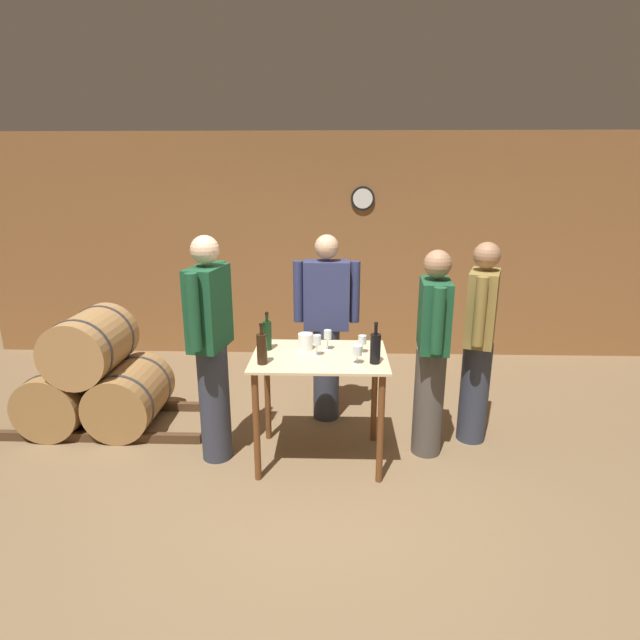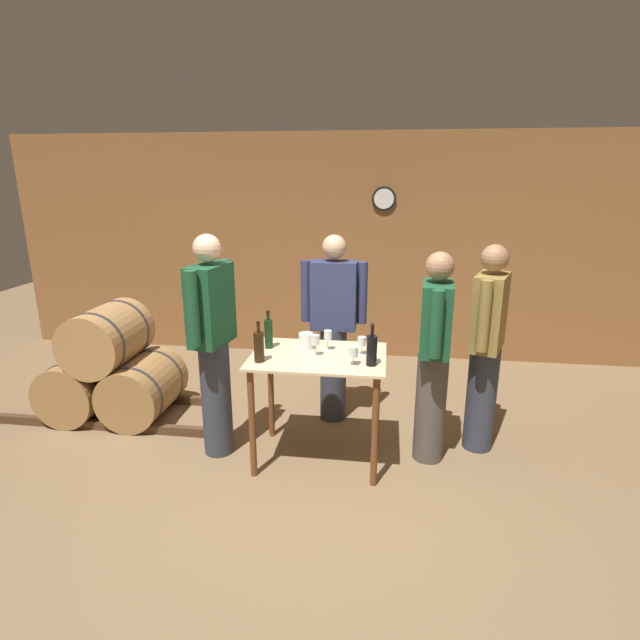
# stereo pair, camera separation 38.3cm
# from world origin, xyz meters

# --- Properties ---
(ground_plane) EXTENTS (14.00, 14.00, 0.00)m
(ground_plane) POSITION_xyz_m (0.00, 0.00, 0.00)
(ground_plane) COLOR brown
(back_wall) EXTENTS (8.40, 0.08, 2.70)m
(back_wall) POSITION_xyz_m (0.00, 2.97, 1.35)
(back_wall) COLOR brown
(back_wall) RESTS_ON ground_plane
(barrel_rack) EXTENTS (2.01, 0.76, 1.08)m
(barrel_rack) POSITION_xyz_m (-1.98, 0.97, 0.44)
(barrel_rack) COLOR #4C331E
(barrel_rack) RESTS_ON ground_plane
(tasting_table) EXTENTS (1.03, 0.73, 0.89)m
(tasting_table) POSITION_xyz_m (0.05, 0.46, 0.72)
(tasting_table) COLOR beige
(tasting_table) RESTS_ON ground_plane
(wine_bottle_far_left) EXTENTS (0.06, 0.06, 0.31)m
(wine_bottle_far_left) POSITION_xyz_m (-0.37, 0.57, 1.01)
(wine_bottle_far_left) COLOR black
(wine_bottle_far_left) RESTS_ON tasting_table
(wine_bottle_left) EXTENTS (0.08, 0.08, 0.31)m
(wine_bottle_left) POSITION_xyz_m (-0.36, 0.27, 1.01)
(wine_bottle_left) COLOR black
(wine_bottle_left) RESTS_ON tasting_table
(wine_bottle_center) EXTENTS (0.08, 0.08, 0.31)m
(wine_bottle_center) POSITION_xyz_m (0.46, 0.30, 1.01)
(wine_bottle_center) COLOR black
(wine_bottle_center) RESTS_ON tasting_table
(wine_glass_near_left) EXTENTS (0.06, 0.06, 0.17)m
(wine_glass_near_left) POSITION_xyz_m (0.03, 0.44, 1.01)
(wine_glass_near_left) COLOR silver
(wine_glass_near_left) RESTS_ON tasting_table
(wine_glass_near_center) EXTENTS (0.06, 0.06, 0.16)m
(wine_glass_near_center) POSITION_xyz_m (0.10, 0.58, 1.01)
(wine_glass_near_center) COLOR silver
(wine_glass_near_center) RESTS_ON tasting_table
(wine_glass_near_right) EXTENTS (0.07, 0.07, 0.14)m
(wine_glass_near_right) POSITION_xyz_m (0.32, 0.29, 0.99)
(wine_glass_near_right) COLOR silver
(wine_glass_near_right) RESTS_ON tasting_table
(wine_glass_far_side) EXTENTS (0.06, 0.06, 0.14)m
(wine_glass_far_side) POSITION_xyz_m (0.37, 0.52, 0.99)
(wine_glass_far_side) COLOR silver
(wine_glass_far_side) RESTS_ON tasting_table
(ice_bucket) EXTENTS (0.11, 0.11, 0.13)m
(ice_bucket) POSITION_xyz_m (-0.07, 0.59, 0.95)
(ice_bucket) COLOR white
(ice_bucket) RESTS_ON tasting_table
(person_host) EXTENTS (0.29, 0.58, 1.79)m
(person_host) POSITION_xyz_m (-0.79, 0.46, 0.95)
(person_host) COLOR #333847
(person_host) RESTS_ON ground_plane
(person_visitor_with_scarf) EXTENTS (0.34, 0.56, 1.71)m
(person_visitor_with_scarf) POSITION_xyz_m (1.35, 0.81, 0.91)
(person_visitor_with_scarf) COLOR #333847
(person_visitor_with_scarf) RESTS_ON ground_plane
(person_visitor_bearded) EXTENTS (0.25, 0.59, 1.68)m
(person_visitor_bearded) POSITION_xyz_m (0.92, 0.59, 0.89)
(person_visitor_bearded) COLOR #4C4742
(person_visitor_bearded) RESTS_ON ground_plane
(person_visitor_near_door) EXTENTS (0.59, 0.24, 1.72)m
(person_visitor_near_door) POSITION_xyz_m (0.08, 1.19, 0.91)
(person_visitor_near_door) COLOR #333847
(person_visitor_near_door) RESTS_ON ground_plane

